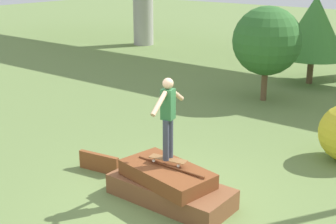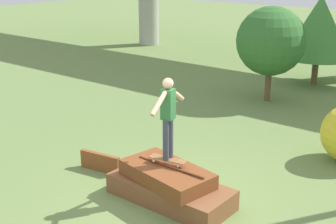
{
  "view_description": "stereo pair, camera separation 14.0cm",
  "coord_description": "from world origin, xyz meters",
  "px_view_note": "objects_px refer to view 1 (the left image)",
  "views": [
    {
      "loc": [
        4.92,
        -6.43,
        4.42
      ],
      "look_at": [
        -0.12,
        0.08,
        1.76
      ],
      "focal_mm": 50.0,
      "sensor_mm": 36.0,
      "label": 1
    },
    {
      "loc": [
        5.03,
        -6.34,
        4.42
      ],
      "look_at": [
        -0.12,
        0.08,
        1.76
      ],
      "focal_mm": 50.0,
      "sensor_mm": 36.0,
      "label": 2
    }
  ],
  "objects_px": {
    "tree_behind_right": "(267,41)",
    "tree_mid_back": "(314,27)",
    "skater": "(168,113)",
    "skateboard": "(168,159)"
  },
  "relations": [
    {
      "from": "skateboard",
      "to": "skater",
      "type": "height_order",
      "value": "skater"
    },
    {
      "from": "tree_mid_back",
      "to": "tree_behind_right",
      "type": "bearing_deg",
      "value": -96.2
    },
    {
      "from": "tree_behind_right",
      "to": "tree_mid_back",
      "type": "height_order",
      "value": "tree_mid_back"
    },
    {
      "from": "skateboard",
      "to": "tree_behind_right",
      "type": "xyz_separation_m",
      "value": [
        -1.64,
        7.31,
        1.17
      ]
    },
    {
      "from": "skateboard",
      "to": "tree_mid_back",
      "type": "relative_size",
      "value": 0.24
    },
    {
      "from": "tree_behind_right",
      "to": "skater",
      "type": "bearing_deg",
      "value": -77.39
    },
    {
      "from": "skater",
      "to": "tree_behind_right",
      "type": "distance_m",
      "value": 7.5
    },
    {
      "from": "tree_mid_back",
      "to": "skateboard",
      "type": "bearing_deg",
      "value": -82.93
    },
    {
      "from": "skateboard",
      "to": "tree_behind_right",
      "type": "bearing_deg",
      "value": 102.61
    },
    {
      "from": "skater",
      "to": "tree_behind_right",
      "type": "bearing_deg",
      "value": 102.61
    }
  ]
}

